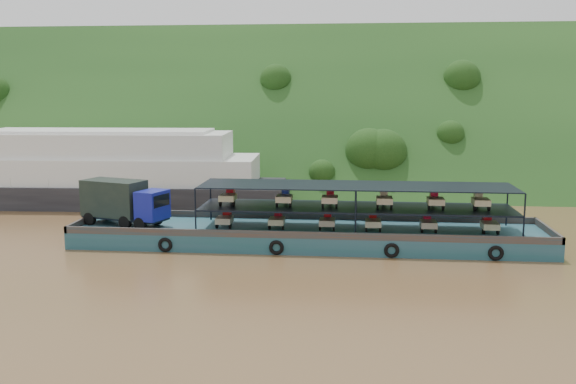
# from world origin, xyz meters

# --- Properties ---
(ground) EXTENTS (160.00, 160.00, 0.00)m
(ground) POSITION_xyz_m (0.00, 0.00, 0.00)
(ground) COLOR brown
(ground) RESTS_ON ground
(hillside) EXTENTS (140.00, 39.60, 39.60)m
(hillside) POSITION_xyz_m (0.00, 36.00, 0.00)
(hillside) COLOR #143412
(hillside) RESTS_ON ground
(cargo_barge) EXTENTS (35.10, 7.18, 4.64)m
(cargo_barge) POSITION_xyz_m (-1.28, -1.58, 1.15)
(cargo_barge) COLOR #164A4E
(cargo_barge) RESTS_ON ground
(passenger_ferry) EXTENTS (37.44, 11.02, 7.50)m
(passenger_ferry) POSITION_xyz_m (-22.09, 13.53, 3.25)
(passenger_ferry) COLOR black
(passenger_ferry) RESTS_ON ground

